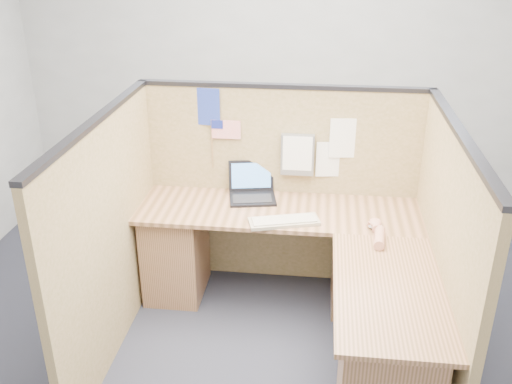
# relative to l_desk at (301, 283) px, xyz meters

# --- Properties ---
(floor) EXTENTS (5.00, 5.00, 0.00)m
(floor) POSITION_rel_l_desk_xyz_m (-0.18, -0.29, -0.39)
(floor) COLOR #212230
(floor) RESTS_ON ground
(wall_back) EXTENTS (5.00, 0.00, 5.00)m
(wall_back) POSITION_rel_l_desk_xyz_m (-0.18, 1.96, 1.01)
(wall_back) COLOR gray
(wall_back) RESTS_ON floor
(cubicle_partitions) EXTENTS (2.06, 1.83, 1.53)m
(cubicle_partitions) POSITION_rel_l_desk_xyz_m (-0.18, 0.14, 0.38)
(cubicle_partitions) COLOR olive
(cubicle_partitions) RESTS_ON floor
(l_desk) EXTENTS (1.95, 1.75, 0.73)m
(l_desk) POSITION_rel_l_desk_xyz_m (0.00, 0.00, 0.00)
(l_desk) COLOR brown
(l_desk) RESTS_ON floor
(laptop) EXTENTS (0.37, 0.37, 0.24)m
(laptop) POSITION_rel_l_desk_xyz_m (-0.38, 0.58, 0.40)
(laptop) COLOR black
(laptop) RESTS_ON l_desk
(keyboard) EXTENTS (0.49, 0.28, 0.03)m
(keyboard) POSITION_rel_l_desk_xyz_m (-0.13, 0.19, 0.35)
(keyboard) COLOR gray
(keyboard) RESTS_ON l_desk
(mouse) EXTENTS (0.11, 0.08, 0.04)m
(mouse) POSITION_rel_l_desk_xyz_m (0.46, 0.19, 0.36)
(mouse) COLOR silver
(mouse) RESTS_ON l_desk
(hand_forearm) EXTENTS (0.10, 0.34, 0.07)m
(hand_forearm) POSITION_rel_l_desk_xyz_m (0.47, 0.07, 0.37)
(hand_forearm) COLOR tan
(hand_forearm) RESTS_ON l_desk
(blue_poster) EXTENTS (0.20, 0.03, 0.27)m
(blue_poster) POSITION_rel_l_desk_xyz_m (-0.73, 0.68, 0.97)
(blue_poster) COLOR #213499
(blue_poster) RESTS_ON cubicle_partitions
(american_flag) EXTENTS (0.21, 0.01, 0.37)m
(american_flag) POSITION_rel_l_desk_xyz_m (-0.61, 0.67, 0.79)
(american_flag) COLOR olive
(american_flag) RESTS_ON cubicle_partitions
(file_holder) EXTENTS (0.23, 0.05, 0.30)m
(file_holder) POSITION_rel_l_desk_xyz_m (-0.07, 0.66, 0.65)
(file_holder) COLOR slate
(file_holder) RESTS_ON cubicle_partitions
(paper_left) EXTENTS (0.22, 0.03, 0.29)m
(paper_left) POSITION_rel_l_desk_xyz_m (0.26, 0.68, 0.77)
(paper_left) COLOR white
(paper_left) RESTS_ON cubicle_partitions
(paper_right) EXTENTS (0.21, 0.03, 0.26)m
(paper_right) POSITION_rel_l_desk_xyz_m (0.16, 0.68, 0.61)
(paper_right) COLOR white
(paper_right) RESTS_ON cubicle_partitions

